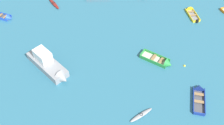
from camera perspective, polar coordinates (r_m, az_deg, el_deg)
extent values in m
cube|color=beige|center=(33.91, 8.78, 0.61)|extent=(3.27, 3.09, 0.11)
cube|color=#288C3D|center=(34.22, 9.29, 1.47)|extent=(2.63, 2.34, 0.46)
cube|color=#288C3D|center=(33.37, 8.33, 0.12)|extent=(2.63, 2.34, 0.46)
cube|color=#288C3D|center=(34.22, 6.24, 1.92)|extent=(0.94, 1.04, 0.46)
cone|color=#288C3D|center=(33.40, 11.56, -0.36)|extent=(1.41, 1.45, 1.24)
cube|color=#937047|center=(33.76, 8.56, 1.03)|extent=(1.04, 1.11, 0.03)
cube|color=#937047|center=(33.54, 10.09, 0.37)|extent=(1.04, 1.11, 0.03)
ellipsoid|color=maroon|center=(42.99, -11.91, 11.84)|extent=(1.79, 3.14, 0.29)
torus|color=black|center=(42.91, -11.94, 11.98)|extent=(0.52, 0.52, 0.06)
cube|color=gray|center=(33.32, -13.19, -0.43)|extent=(4.91, 5.87, 0.88)
cone|color=gray|center=(31.47, -10.03, -3.30)|extent=(1.98, 1.87, 1.60)
cube|color=white|center=(32.92, -14.09, 1.39)|extent=(2.33, 2.51, 1.31)
cube|color=black|center=(32.13, -13.24, 0.86)|extent=(1.16, 0.89, 0.58)
cube|color=gray|center=(41.56, 16.25, 9.29)|extent=(1.11, 2.82, 0.08)
cube|color=yellow|center=(41.26, 15.60, 9.36)|extent=(0.17, 2.91, 0.31)
cube|color=yellow|center=(41.72, 16.97, 9.48)|extent=(0.17, 2.91, 0.31)
cube|color=yellow|center=(40.50, 17.07, 8.15)|extent=(1.06, 0.15, 0.31)
cone|color=yellow|center=(42.54, 15.51, 10.69)|extent=(1.06, 0.70, 1.04)
cube|color=#937047|center=(41.35, 16.39, 9.36)|extent=(0.98, 0.34, 0.03)
cube|color=#937047|center=(41.94, 15.94, 10.07)|extent=(0.98, 0.34, 0.03)
cube|color=black|center=(40.35, 17.17, 8.16)|extent=(0.29, 0.28, 0.44)
cube|color=#4C4C51|center=(31.09, 17.45, -7.65)|extent=(2.19, 3.40, 0.09)
cube|color=navy|center=(30.88, 16.43, -7.37)|extent=(1.28, 3.16, 0.37)
cube|color=navy|center=(31.09, 18.57, -7.64)|extent=(1.28, 3.16, 0.37)
cube|color=navy|center=(30.01, 17.53, -10.09)|extent=(1.12, 0.53, 0.37)
cone|color=navy|center=(32.03, 17.48, -4.96)|extent=(1.33, 1.12, 1.13)
cube|color=#937047|center=(30.82, 17.54, -7.69)|extent=(1.11, 0.70, 0.03)
cube|color=#937047|center=(31.41, 17.52, -6.24)|extent=(1.11, 0.70, 0.03)
cube|color=#4C4C51|center=(42.65, -21.82, 8.72)|extent=(2.78, 2.20, 0.10)
cube|color=blue|center=(42.85, -21.47, 9.30)|extent=(2.41, 1.47, 0.40)
cone|color=blue|center=(41.69, -20.33, 8.55)|extent=(1.06, 1.18, 1.00)
cube|color=#937047|center=(42.60, -22.05, 9.00)|extent=(0.73, 0.95, 0.03)
cube|color=#937047|center=(42.11, -21.20, 8.80)|extent=(0.73, 0.95, 0.03)
cube|color=orange|center=(43.59, 21.83, 9.83)|extent=(0.32, 1.06, 0.34)
ellipsoid|color=gray|center=(28.82, 6.04, -10.72)|extent=(2.73, 1.62, 0.25)
torus|color=black|center=(28.73, 6.06, -10.60)|extent=(0.46, 0.46, 0.05)
sphere|color=yellow|center=(34.01, 14.70, -0.67)|extent=(0.28, 0.28, 0.28)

